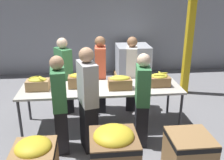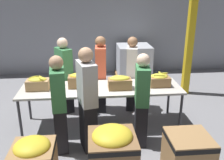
{
  "view_description": "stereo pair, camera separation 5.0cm",
  "coord_description": "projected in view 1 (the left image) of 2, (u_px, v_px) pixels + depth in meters",
  "views": [
    {
      "loc": [
        -0.26,
        -4.49,
        2.55
      ],
      "look_at": [
        0.22,
        0.09,
        0.92
      ],
      "focal_mm": 40.0,
      "sensor_mm": 36.0,
      "label": 1
    },
    {
      "loc": [
        -0.21,
        -4.49,
        2.55
      ],
      "look_at": [
        0.22,
        0.09,
        0.92
      ],
      "focal_mm": 40.0,
      "sensor_mm": 36.0,
      "label": 2
    }
  ],
  "objects": [
    {
      "name": "ground_plane",
      "position": [
        102.0,
        124.0,
        5.08
      ],
      "size": [
        30.0,
        30.0,
        0.0
      ],
      "primitive_type": "plane",
      "color": "gray"
    },
    {
      "name": "wall_back",
      "position": [
        93.0,
        11.0,
        7.78
      ],
      "size": [
        16.0,
        0.08,
        4.0
      ],
      "color": "#9399A3",
      "rests_on": "ground_plane"
    },
    {
      "name": "sorting_table",
      "position": [
        101.0,
        90.0,
        4.83
      ],
      "size": [
        3.09,
        0.87,
        0.81
      ],
      "color": "beige",
      "rests_on": "ground_plane"
    },
    {
      "name": "banana_box_0",
      "position": [
        38.0,
        84.0,
        4.67
      ],
      "size": [
        0.42,
        0.32,
        0.26
      ],
      "color": "tan",
      "rests_on": "sorting_table"
    },
    {
      "name": "banana_box_1",
      "position": [
        79.0,
        80.0,
        4.8
      ],
      "size": [
        0.4,
        0.26,
        0.29
      ],
      "color": "olive",
      "rests_on": "sorting_table"
    },
    {
      "name": "banana_box_2",
      "position": [
        120.0,
        82.0,
        4.72
      ],
      "size": [
        0.44,
        0.27,
        0.26
      ],
      "color": "olive",
      "rests_on": "sorting_table"
    },
    {
      "name": "banana_box_3",
      "position": [
        159.0,
        79.0,
        4.88
      ],
      "size": [
        0.4,
        0.33,
        0.26
      ],
      "color": "olive",
      "rests_on": "sorting_table"
    },
    {
      "name": "volunteer_0",
      "position": [
        101.0,
        75.0,
        5.46
      ],
      "size": [
        0.25,
        0.46,
        1.68
      ],
      "rotation": [
        0.0,
        0.0,
        -1.63
      ],
      "color": "black",
      "rests_on": "ground_plane"
    },
    {
      "name": "volunteer_1",
      "position": [
        60.0,
        106.0,
        4.01
      ],
      "size": [
        0.27,
        0.46,
        1.65
      ],
      "rotation": [
        0.0,
        0.0,
        1.69
      ],
      "color": "black",
      "rests_on": "ground_plane"
    },
    {
      "name": "volunteer_2",
      "position": [
        131.0,
        74.0,
        5.54
      ],
      "size": [
        0.3,
        0.48,
        1.66
      ],
      "rotation": [
        0.0,
        0.0,
        -1.76
      ],
      "color": "black",
      "rests_on": "ground_plane"
    },
    {
      "name": "volunteer_3",
      "position": [
        142.0,
        101.0,
        4.22
      ],
      "size": [
        0.27,
        0.46,
        1.63
      ],
      "rotation": [
        0.0,
        0.0,
        1.44
      ],
      "color": "black",
      "rests_on": "ground_plane"
    },
    {
      "name": "volunteer_4",
      "position": [
        64.0,
        76.0,
        5.4
      ],
      "size": [
        0.41,
        0.5,
        1.66
      ],
      "rotation": [
        0.0,
        0.0,
        -1.06
      ],
      "color": "black",
      "rests_on": "ground_plane"
    },
    {
      "name": "volunteer_5",
      "position": [
        88.0,
        101.0,
        4.05
      ],
      "size": [
        0.35,
        0.52,
        1.76
      ],
      "rotation": [
        0.0,
        0.0,
        1.83
      ],
      "color": "black",
      "rests_on": "ground_plane"
    },
    {
      "name": "donation_bin_1",
      "position": [
        114.0,
        155.0,
        3.4
      ],
      "size": [
        0.65,
        0.65,
        0.86
      ],
      "color": "olive",
      "rests_on": "ground_plane"
    },
    {
      "name": "donation_bin_2",
      "position": [
        188.0,
        155.0,
        3.53
      ],
      "size": [
        0.59,
        0.59,
        0.68
      ],
      "color": "#A37A4C",
      "rests_on": "ground_plane"
    },
    {
      "name": "support_pillar",
      "position": [
        191.0,
        16.0,
        6.04
      ],
      "size": [
        0.17,
        0.17,
        4.0
      ],
      "color": "gold",
      "rests_on": "ground_plane"
    },
    {
      "name": "pallet_stack_0",
      "position": [
        133.0,
        63.0,
        7.62
      ],
      "size": [
        1.06,
        1.06,
        1.05
      ],
      "color": "olive",
      "rests_on": "ground_plane"
    }
  ]
}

